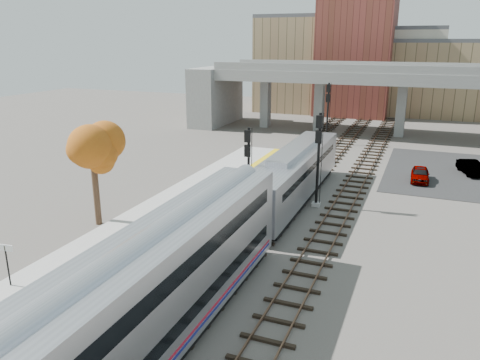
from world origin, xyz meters
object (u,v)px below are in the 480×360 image
Objects in this scene: tree at (93,153)px; signal_mast_far at (327,113)px; locomotive at (294,174)px; signal_mast_mid at (318,161)px; signal_mast_near at (248,175)px; car_a at (420,174)px; coach at (124,320)px; car_b at (471,167)px.

signal_mast_far is at bearing 74.00° from tree.
locomotive is 2.77× the size of tree.
signal_mast_mid is 0.98× the size of signal_mast_far.
signal_mast_near is (-2.10, -4.65, 0.92)m from locomotive.
tree is at bearing -138.52° from car_a.
locomotive is at bearing 164.00° from signal_mast_mid.
signal_mast_far reaches higher than coach.
signal_mast_near is at bearing -90.00° from signal_mast_far.
car_a is at bearing 45.80° from locomotive.
signal_mast_near is 0.96× the size of tree.
signal_mast_far is at bearing 133.61° from car_b.
signal_mast_mid reaches higher than tree.
coach is at bearing -95.19° from signal_mast_mid.
coach is 6.21× the size of car_b.
car_a is (9.29, 32.16, -2.09)m from coach.
car_b is at bearing 49.49° from signal_mast_near.
car_a is at bearing 43.15° from tree.
signal_mast_near is 0.88× the size of signal_mast_far.
locomotive is 4.87× the size of car_a.
tree is (-11.39, -9.83, 2.83)m from locomotive.
car_a is 0.97× the size of car_b.
coach is at bearing -83.33° from signal_mast_near.
coach is 3.34× the size of signal_mast_far.
tree is (-13.39, -9.26, 1.43)m from signal_mast_mid.
signal_mast_mid reaches higher than coach.
tree is (-9.29, -5.18, 1.90)m from signal_mast_near.
signal_mast_mid is 1.87× the size of car_a.
coach is at bearing -90.00° from locomotive.
locomotive is at bearing -84.68° from signal_mast_far.
tree reaches higher than car_a.
signal_mast_near is at bearing 29.14° from tree.
coach is at bearing -128.25° from car_b.
car_a is at bearing 73.89° from coach.
coach reaches higher than car_a.
car_b is at bearing 50.92° from signal_mast_mid.
coach is 22.14m from signal_mast_mid.
signal_mast_mid is at bearing 84.81° from coach.
signal_mast_mid reaches higher than signal_mast_near.
signal_mast_near is (-2.10, 17.95, 0.41)m from coach.
tree reaches higher than coach.
car_b is at bearing 69.37° from coach.
signal_mast_near is 18.37m from car_a.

